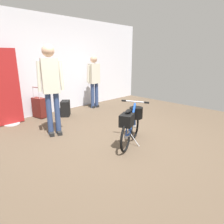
% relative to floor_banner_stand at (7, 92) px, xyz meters
% --- Properties ---
extents(ground_plane, '(7.50, 7.50, 0.00)m').
position_rel_floor_banner_stand_xyz_m(ground_plane, '(1.10, -2.54, -0.80)').
color(ground_plane, brown).
extents(back_wall, '(7.50, 0.10, 2.68)m').
position_rel_floor_banner_stand_xyz_m(back_wall, '(1.10, 0.34, 0.54)').
color(back_wall, silver).
rests_on(back_wall, ground_plane).
extents(floor_banner_stand, '(0.60, 0.36, 1.77)m').
position_rel_floor_banner_stand_xyz_m(floor_banner_stand, '(0.00, 0.00, 0.00)').
color(floor_banner_stand, '#B7B7BC').
rests_on(floor_banner_stand, ground_plane).
extents(folding_bike_foreground, '(1.04, 0.60, 0.79)m').
position_rel_floor_banner_stand_xyz_m(folding_bike_foreground, '(1.22, -2.72, -0.38)').
color(folding_bike_foreground, black).
rests_on(folding_bike_foreground, ground_plane).
extents(visitor_near_wall, '(0.54, 0.28, 1.60)m').
position_rel_floor_banner_stand_xyz_m(visitor_near_wall, '(2.47, -0.18, 0.11)').
color(visitor_near_wall, navy).
rests_on(visitor_near_wall, ground_plane).
extents(visitor_browsing, '(0.50, 0.35, 1.81)m').
position_rel_floor_banner_stand_xyz_m(visitor_browsing, '(0.44, -1.27, 0.26)').
color(visitor_browsing, navy).
rests_on(visitor_browsing, ground_plane).
extents(rolling_suitcase, '(0.25, 0.39, 0.83)m').
position_rel_floor_banner_stand_xyz_m(rolling_suitcase, '(0.73, 0.04, -0.51)').
color(rolling_suitcase, maroon).
rests_on(rolling_suitcase, ground_plane).
extents(backpack_on_floor, '(0.38, 0.40, 0.42)m').
position_rel_floor_banner_stand_xyz_m(backpack_on_floor, '(1.31, -0.30, -0.59)').
color(backpack_on_floor, black).
rests_on(backpack_on_floor, ground_plane).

